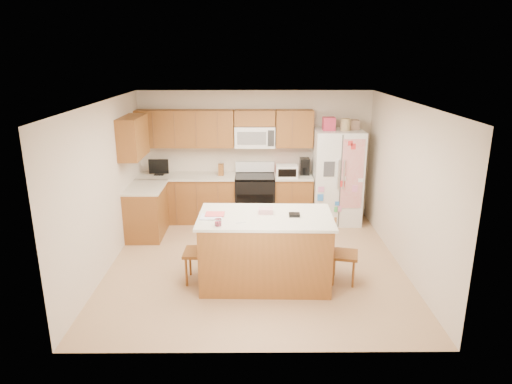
{
  "coord_description": "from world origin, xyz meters",
  "views": [
    {
      "loc": [
        -0.04,
        -6.55,
        3.16
      ],
      "look_at": [
        0.01,
        0.35,
        1.06
      ],
      "focal_mm": 32.0,
      "sensor_mm": 36.0,
      "label": 1
    }
  ],
  "objects_px": {
    "refrigerator": "(337,176)",
    "windsor_chair_left": "(200,252)",
    "stove": "(255,197)",
    "windsor_chair_right": "(343,254)",
    "island": "(265,249)",
    "windsor_chair_back": "(266,235)"
  },
  "relations": [
    {
      "from": "island",
      "to": "refrigerator",
      "type": "bearing_deg",
      "value": 60.05
    },
    {
      "from": "windsor_chair_left",
      "to": "stove",
      "type": "bearing_deg",
      "value": 72.29
    },
    {
      "from": "island",
      "to": "windsor_chair_right",
      "type": "distance_m",
      "value": 1.11
    },
    {
      "from": "stove",
      "to": "windsor_chair_right",
      "type": "distance_m",
      "value": 2.82
    },
    {
      "from": "stove",
      "to": "windsor_chair_back",
      "type": "height_order",
      "value": "stove"
    },
    {
      "from": "island",
      "to": "windsor_chair_back",
      "type": "bearing_deg",
      "value": 87.41
    },
    {
      "from": "windsor_chair_left",
      "to": "island",
      "type": "bearing_deg",
      "value": -3.05
    },
    {
      "from": "stove",
      "to": "windsor_chair_right",
      "type": "bearing_deg",
      "value": -63.88
    },
    {
      "from": "island",
      "to": "windsor_chair_right",
      "type": "height_order",
      "value": "island"
    },
    {
      "from": "windsor_chair_left",
      "to": "windsor_chair_right",
      "type": "relative_size",
      "value": 1.06
    },
    {
      "from": "stove",
      "to": "island",
      "type": "distance_m",
      "value": 2.56
    },
    {
      "from": "refrigerator",
      "to": "windsor_chair_back",
      "type": "distance_m",
      "value": 2.31
    },
    {
      "from": "windsor_chair_left",
      "to": "windsor_chair_right",
      "type": "distance_m",
      "value": 2.04
    },
    {
      "from": "refrigerator",
      "to": "island",
      "type": "relative_size",
      "value": 1.08
    },
    {
      "from": "windsor_chair_left",
      "to": "windsor_chair_right",
      "type": "xyz_separation_m",
      "value": [
        2.04,
        -0.03,
        -0.03
      ]
    },
    {
      "from": "refrigerator",
      "to": "windsor_chair_left",
      "type": "xyz_separation_m",
      "value": [
        -2.37,
        -2.44,
        -0.47
      ]
    },
    {
      "from": "refrigerator",
      "to": "windsor_chair_back",
      "type": "relative_size",
      "value": 2.27
    },
    {
      "from": "stove",
      "to": "island",
      "type": "bearing_deg",
      "value": -87.01
    },
    {
      "from": "island",
      "to": "windsor_chair_left",
      "type": "distance_m",
      "value": 0.94
    },
    {
      "from": "refrigerator",
      "to": "windsor_chair_back",
      "type": "height_order",
      "value": "refrigerator"
    },
    {
      "from": "island",
      "to": "stove",
      "type": "bearing_deg",
      "value": 92.99
    },
    {
      "from": "stove",
      "to": "windsor_chair_left",
      "type": "bearing_deg",
      "value": -107.71
    }
  ]
}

